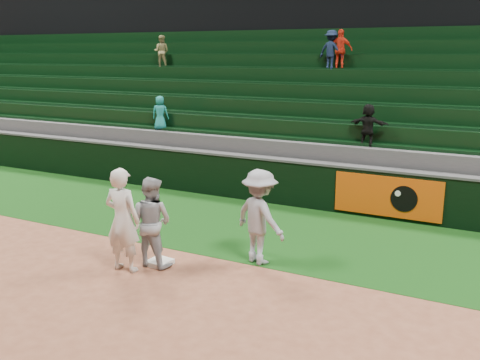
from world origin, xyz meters
name	(u,v)px	position (x,y,z in m)	size (l,w,h in m)	color
ground	(168,269)	(0.00, 0.00, 0.00)	(70.00, 70.00, 0.00)	brown
foul_grass	(241,225)	(0.00, 3.00, 0.00)	(36.00, 4.20, 0.01)	#0E370D
upper_deck	(389,7)	(0.00, 17.45, 6.00)	(40.00, 12.00, 12.00)	black
first_base	(160,262)	(-0.28, 0.11, 0.05)	(0.42, 0.42, 0.09)	white
first_baseman	(123,220)	(-0.72, -0.40, 0.99)	(0.72, 0.48, 1.99)	white
baserunner	(152,222)	(-0.40, 0.06, 0.88)	(0.85, 0.66, 1.75)	#989BA2
base_coach	(260,217)	(1.40, 1.10, 0.94)	(1.20, 0.69, 1.86)	#9699A3
field_wall	(278,180)	(0.03, 5.20, 0.63)	(36.00, 0.45, 1.25)	black
stadium_seating	(324,125)	(0.00, 8.97, 1.70)	(36.00, 5.95, 4.85)	#3E3E41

